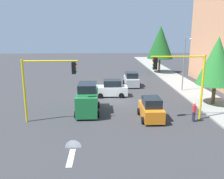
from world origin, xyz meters
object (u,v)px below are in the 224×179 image
tree_roadside_far (160,42)px  car_silver (131,80)px  delivery_van_green (88,99)px  traffic_signal_near_right (46,78)px  car_white (111,89)px  pedestrian_crossing (194,111)px  car_orange (151,109)px  street_lamp_curbside (185,58)px  traffic_signal_near_left (182,74)px  tree_roadside_near (217,61)px

tree_roadside_far → car_silver: bearing=-31.3°
tree_roadside_far → delivery_van_green: tree_roadside_far is taller
traffic_signal_near_right → delivery_van_green: size_ratio=1.11×
car_white → pedestrian_crossing: size_ratio=2.30×
traffic_signal_near_right → car_silver: 16.27m
car_orange → car_white: (-7.82, -3.20, 0.00)m
traffic_signal_near_right → street_lamp_curbside: bearing=122.9°
traffic_signal_near_left → delivery_van_green: bearing=-105.5°
car_orange → car_white: 8.45m
traffic_signal_near_right → tree_roadside_near: tree_roadside_near is taller
tree_roadside_near → car_orange: bearing=-62.4°
car_white → pedestrian_crossing: car_white is taller
tree_roadside_far → street_lamp_curbside: bearing=-1.2°
delivery_van_green → pedestrian_crossing: 9.59m
car_silver → pedestrian_crossing: 14.49m
traffic_signal_near_left → car_silver: 14.03m
delivery_van_green → car_white: 6.26m
traffic_signal_near_right → traffic_signal_near_left: size_ratio=0.94×
car_silver → pedestrian_crossing: (14.02, 3.65, 0.01)m
car_orange → pedestrian_crossing: bearing=77.7°
traffic_signal_near_right → car_white: size_ratio=1.36×
traffic_signal_near_left → car_silver: traffic_signal_near_left is taller
tree_roadside_near → car_silver: 12.56m
car_orange → car_silver: 13.25m
traffic_signal_near_left → car_orange: 3.97m
pedestrian_crossing → street_lamp_curbside: bearing=166.4°
street_lamp_curbside → delivery_van_green: (7.36, -11.63, -3.07)m
pedestrian_crossing → car_white: bearing=-141.9°
car_orange → traffic_signal_near_right: bearing=-88.8°
car_silver → delivery_van_green: bearing=-26.2°
tree_roadside_far → car_silver: 13.22m
traffic_signal_near_right → street_lamp_curbside: street_lamp_curbside is taller
car_white → traffic_signal_near_left: bearing=35.4°
traffic_signal_near_left → delivery_van_green: (-2.25, -8.12, -2.71)m
traffic_signal_near_left → delivery_van_green: size_ratio=1.17×
delivery_van_green → car_white: delivery_van_green is taller
tree_roadside_near → car_orange: tree_roadside_near is taller
tree_roadside_near → pedestrian_crossing: tree_roadside_near is taller
traffic_signal_near_right → pedestrian_crossing: (0.59, 12.37, -2.87)m
tree_roadside_far → pedestrian_crossing: bearing=-6.4°
tree_roadside_far → car_white: tree_roadside_far is taller
traffic_signal_near_left → tree_roadside_far: tree_roadside_far is taller
tree_roadside_far → car_silver: tree_roadside_far is taller
tree_roadside_near → delivery_van_green: (1.75, -12.93, -3.34)m
traffic_signal_near_right → delivery_van_green: traffic_signal_near_right is taller
street_lamp_curbside → delivery_van_green: bearing=-57.7°
car_white → pedestrian_crossing: 10.91m
car_orange → car_white: size_ratio=0.96×
street_lamp_curbside → car_silver: bearing=-122.0°
car_white → tree_roadside_near: bearing=69.1°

